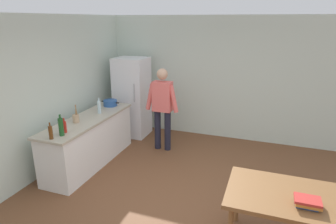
# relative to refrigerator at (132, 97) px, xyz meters

# --- Properties ---
(ground_plane) EXTENTS (14.00, 14.00, 0.00)m
(ground_plane) POSITION_rel_refrigerator_xyz_m (1.90, -2.40, -0.90)
(ground_plane) COLOR brown
(wall_back) EXTENTS (6.40, 0.12, 2.70)m
(wall_back) POSITION_rel_refrigerator_xyz_m (1.90, 0.60, 0.45)
(wall_back) COLOR silver
(wall_back) RESTS_ON ground_plane
(wall_left) EXTENTS (0.12, 5.60, 2.70)m
(wall_left) POSITION_rel_refrigerator_xyz_m (-0.70, -2.20, 0.45)
(wall_left) COLOR silver
(wall_left) RESTS_ON ground_plane
(kitchen_counter) EXTENTS (0.64, 2.20, 0.90)m
(kitchen_counter) POSITION_rel_refrigerator_xyz_m (-0.10, -1.60, -0.45)
(kitchen_counter) COLOR white
(kitchen_counter) RESTS_ON ground_plane
(refrigerator) EXTENTS (0.70, 0.67, 1.80)m
(refrigerator) POSITION_rel_refrigerator_xyz_m (0.00, 0.00, 0.00)
(refrigerator) COLOR white
(refrigerator) RESTS_ON ground_plane
(person) EXTENTS (0.70, 0.22, 1.70)m
(person) POSITION_rel_refrigerator_xyz_m (0.95, -0.55, 0.08)
(person) COLOR #1E1E2D
(person) RESTS_ON ground_plane
(dining_table) EXTENTS (1.40, 0.90, 0.75)m
(dining_table) POSITION_rel_refrigerator_xyz_m (3.30, -2.70, -0.23)
(dining_table) COLOR brown
(dining_table) RESTS_ON ground_plane
(cooking_pot) EXTENTS (0.40, 0.28, 0.12)m
(cooking_pot) POSITION_rel_refrigerator_xyz_m (-0.12, -0.77, 0.06)
(cooking_pot) COLOR #285193
(cooking_pot) RESTS_ON kitchen_counter
(utensil_jar) EXTENTS (0.11, 0.11, 0.32)m
(utensil_jar) POSITION_rel_refrigerator_xyz_m (-0.16, -1.86, 0.08)
(utensil_jar) COLOR tan
(utensil_jar) RESTS_ON kitchen_counter
(bottle_wine_green) EXTENTS (0.08, 0.08, 0.34)m
(bottle_wine_green) POSITION_rel_refrigerator_xyz_m (0.01, -2.43, 0.15)
(bottle_wine_green) COLOR #1E5123
(bottle_wine_green) RESTS_ON kitchen_counter
(bottle_beer_brown) EXTENTS (0.06, 0.06, 0.26)m
(bottle_beer_brown) POSITION_rel_refrigerator_xyz_m (-0.05, -2.60, 0.11)
(bottle_beer_brown) COLOR #5B3314
(bottle_beer_brown) RESTS_ON kitchen_counter
(bottle_water_clear) EXTENTS (0.07, 0.07, 0.30)m
(bottle_water_clear) POSITION_rel_refrigerator_xyz_m (-0.05, -1.28, 0.13)
(bottle_water_clear) COLOR silver
(bottle_water_clear) RESTS_ON kitchen_counter
(bottle_sauce_red) EXTENTS (0.06, 0.06, 0.24)m
(bottle_sauce_red) POSITION_rel_refrigerator_xyz_m (-0.03, -2.32, 0.10)
(bottle_sauce_red) COLOR #B22319
(bottle_sauce_red) RESTS_ON kitchen_counter
(book_stack) EXTENTS (0.27, 0.20, 0.09)m
(book_stack) POSITION_rel_refrigerator_xyz_m (3.45, -2.86, -0.10)
(book_stack) COLOR #284C8E
(book_stack) RESTS_ON dining_table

